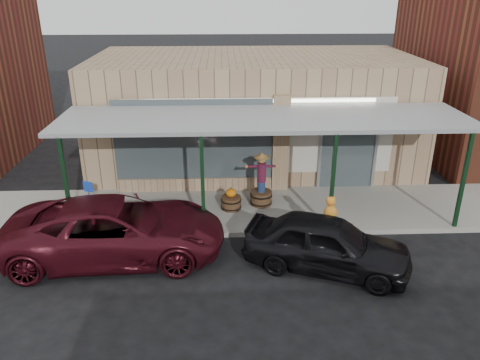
{
  "coord_description": "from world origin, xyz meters",
  "views": [
    {
      "loc": [
        -1.24,
        -9.66,
        6.7
      ],
      "look_at": [
        -0.76,
        2.6,
        1.52
      ],
      "focal_mm": 35.0,
      "sensor_mm": 36.0,
      "label": 1
    }
  ],
  "objects_px": {
    "barrel_scarecrow": "(261,187)",
    "handicap_sign": "(90,199)",
    "car_maroon": "(116,229)",
    "parked_sedan": "(327,243)",
    "barrel_pumpkin": "(231,201)"
  },
  "relations": [
    {
      "from": "barrel_scarecrow",
      "to": "car_maroon",
      "type": "height_order",
      "value": "barrel_scarecrow"
    },
    {
      "from": "barrel_pumpkin",
      "to": "handicap_sign",
      "type": "relative_size",
      "value": 0.49
    },
    {
      "from": "handicap_sign",
      "to": "parked_sedan",
      "type": "height_order",
      "value": "handicap_sign"
    },
    {
      "from": "barrel_pumpkin",
      "to": "parked_sedan",
      "type": "height_order",
      "value": "parked_sedan"
    },
    {
      "from": "parked_sedan",
      "to": "car_maroon",
      "type": "xyz_separation_m",
      "value": [
        -5.38,
        0.8,
        0.08
      ]
    },
    {
      "from": "barrel_pumpkin",
      "to": "barrel_scarecrow",
      "type": "bearing_deg",
      "value": 16.77
    },
    {
      "from": "barrel_scarecrow",
      "to": "handicap_sign",
      "type": "height_order",
      "value": "barrel_scarecrow"
    },
    {
      "from": "handicap_sign",
      "to": "parked_sedan",
      "type": "bearing_deg",
      "value": 4.93
    },
    {
      "from": "car_maroon",
      "to": "barrel_pumpkin",
      "type": "bearing_deg",
      "value": -54.84
    },
    {
      "from": "barrel_scarecrow",
      "to": "parked_sedan",
      "type": "relative_size",
      "value": 0.39
    },
    {
      "from": "barrel_pumpkin",
      "to": "car_maroon",
      "type": "bearing_deg",
      "value": -142.08
    },
    {
      "from": "car_maroon",
      "to": "barrel_scarecrow",
      "type": "bearing_deg",
      "value": -59.17
    },
    {
      "from": "barrel_scarecrow",
      "to": "car_maroon",
      "type": "xyz_separation_m",
      "value": [
        -4.01,
        -2.67,
        0.04
      ]
    },
    {
      "from": "handicap_sign",
      "to": "barrel_pumpkin",
      "type": "bearing_deg",
      "value": 38.65
    },
    {
      "from": "barrel_scarecrow",
      "to": "car_maroon",
      "type": "relative_size",
      "value": 0.31
    }
  ]
}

